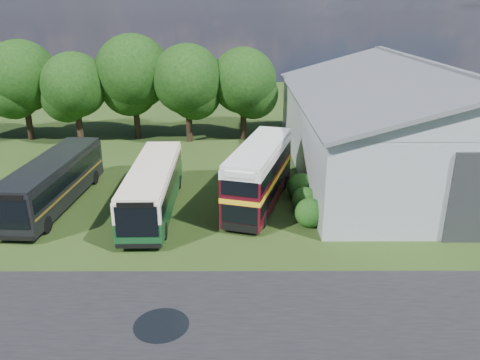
{
  "coord_description": "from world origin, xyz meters",
  "views": [
    {
      "loc": [
        1.56,
        -18.25,
        11.81
      ],
      "look_at": [
        1.63,
        8.0,
        2.02
      ],
      "focal_mm": 35.0,
      "sensor_mm": 36.0,
      "label": 1
    }
  ],
  "objects_px": {
    "bus_green_single": "(153,187)",
    "bus_dark_single": "(54,181)",
    "storage_shed": "(419,115)",
    "bus_maroon_double": "(259,175)"
  },
  "relations": [
    {
      "from": "bus_green_single",
      "to": "bus_dark_single",
      "type": "height_order",
      "value": "bus_dark_single"
    },
    {
      "from": "storage_shed",
      "to": "bus_maroon_double",
      "type": "relative_size",
      "value": 2.62
    },
    {
      "from": "bus_green_single",
      "to": "bus_dark_single",
      "type": "xyz_separation_m",
      "value": [
        -6.35,
        0.93,
        0.02
      ]
    },
    {
      "from": "storage_shed",
      "to": "bus_dark_single",
      "type": "xyz_separation_m",
      "value": [
        -24.96,
        -7.03,
        -2.58
      ]
    },
    {
      "from": "storage_shed",
      "to": "bus_dark_single",
      "type": "relative_size",
      "value": 2.27
    },
    {
      "from": "storage_shed",
      "to": "bus_maroon_double",
      "type": "distance_m",
      "value": 14.18
    },
    {
      "from": "bus_green_single",
      "to": "bus_dark_single",
      "type": "relative_size",
      "value": 0.98
    },
    {
      "from": "storage_shed",
      "to": "bus_green_single",
      "type": "bearing_deg",
      "value": -156.83
    },
    {
      "from": "bus_maroon_double",
      "to": "bus_dark_single",
      "type": "bearing_deg",
      "value": -163.66
    },
    {
      "from": "bus_green_single",
      "to": "bus_maroon_double",
      "type": "distance_m",
      "value": 6.54
    }
  ]
}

